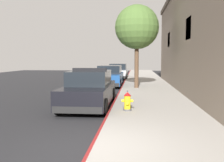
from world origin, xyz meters
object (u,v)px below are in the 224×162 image
at_px(parked_car_dark_far, 118,72).
at_px(fire_hydrant, 127,101).
at_px(street_tree, 137,27).
at_px(parked_car_silver_ahead, 110,76).
at_px(police_cruiser, 89,90).

xyz_separation_m(parked_car_dark_far, fire_hydrant, (1.55, -17.23, -0.26)).
bearing_deg(parked_car_dark_far, street_tree, -78.62).
bearing_deg(parked_car_silver_ahead, fire_hydrant, -80.49).
bearing_deg(police_cruiser, street_tree, 72.36).
bearing_deg(fire_hydrant, street_tree, 87.50).
height_order(parked_car_silver_ahead, fire_hydrant, parked_car_silver_ahead).
bearing_deg(fire_hydrant, parked_car_dark_far, 95.15).
xyz_separation_m(police_cruiser, fire_hydrant, (1.70, -1.40, -0.26)).
height_order(police_cruiser, fire_hydrant, police_cruiser).
xyz_separation_m(parked_car_silver_ahead, parked_car_dark_far, (0.14, 7.13, 0.00)).
relative_size(parked_car_silver_ahead, parked_car_dark_far, 1.00).
bearing_deg(police_cruiser, parked_car_silver_ahead, 89.95).
height_order(parked_car_silver_ahead, street_tree, street_tree).
distance_m(parked_car_silver_ahead, street_tree, 4.58).
xyz_separation_m(police_cruiser, parked_car_silver_ahead, (0.01, 8.70, -0.00)).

